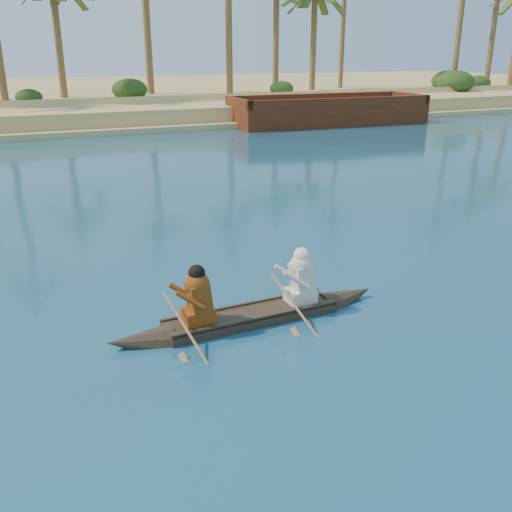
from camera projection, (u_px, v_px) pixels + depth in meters
name	position (u px, v px, depth m)	size (l,w,h in m)	color
canoe	(251.00, 307.00, 10.73)	(5.50, 0.89, 1.51)	#3B2E20
barge_right	(328.00, 112.00, 39.44)	(13.66, 5.12, 2.24)	maroon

